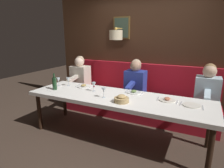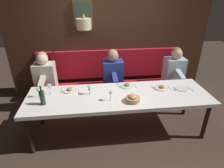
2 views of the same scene
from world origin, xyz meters
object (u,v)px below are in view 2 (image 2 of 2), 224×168
object	(u,v)px
diner_near	(113,70)
wine_bottle	(42,98)
bread_bowl	(133,99)
wine_glass_0	(110,94)
diner_middle	(45,73)
wine_glass_2	(50,87)
dining_table	(119,98)
diner_nearest	(175,67)
wine_glass_1	(38,91)
wine_glass_3	(89,88)

from	to	relation	value
diner_near	wine_bottle	bearing A→B (deg)	131.15
diner_near	bread_bowl	xyz separation A→B (m)	(-1.10, -0.17, -0.03)
wine_bottle	bread_bowl	world-z (taller)	wine_bottle
wine_glass_0	bread_bowl	bearing A→B (deg)	-101.66
diner_middle	wine_glass_2	xyz separation A→B (m)	(-0.71, -0.22, 0.04)
dining_table	diner_nearest	world-z (taller)	diner_nearest
wine_bottle	diner_near	bearing A→B (deg)	-48.85
diner_nearest	wine_glass_0	bearing A→B (deg)	125.10
wine_glass_0	bread_bowl	distance (m)	0.35
diner_middle	wine_glass_1	distance (m)	0.80
dining_table	wine_bottle	size ratio (longest dim) A/B	9.96
wine_glass_1	bread_bowl	distance (m)	1.49
wine_glass_3	wine_bottle	size ratio (longest dim) A/B	0.55
wine_glass_0	diner_near	bearing A→B (deg)	-9.00
wine_glass_1	wine_glass_2	size ratio (longest dim) A/B	1.00
dining_table	diner_near	world-z (taller)	diner_near
wine_glass_0	wine_glass_2	distance (m)	1.02
wine_glass_0	diner_middle	bearing A→B (deg)	48.92
wine_glass_2	bread_bowl	bearing A→B (deg)	-106.97
wine_glass_0	diner_nearest	bearing A→B (deg)	-54.90
wine_glass_1	wine_glass_0	bearing A→B (deg)	-101.82
wine_glass_2	wine_bottle	xyz separation A→B (m)	(-0.32, 0.05, -0.00)
diner_nearest	wine_bottle	distance (m)	2.69
diner_nearest	diner_middle	distance (m)	2.66
diner_nearest	diner_near	xyz separation A→B (m)	(0.00, 1.31, 0.00)
diner_near	bread_bowl	size ratio (longest dim) A/B	3.60
diner_middle	wine_glass_0	bearing A→B (deg)	-131.08
diner_nearest	wine_glass_2	distance (m)	2.53
diner_middle	wine_bottle	size ratio (longest dim) A/B	2.64
dining_table	wine_glass_0	world-z (taller)	wine_glass_0
wine_bottle	bread_bowl	distance (m)	1.35
wine_glass_2	bread_bowl	xyz separation A→B (m)	(-0.40, -1.30, -0.07)
diner_nearest	bread_bowl	world-z (taller)	diner_nearest
wine_glass_1	wine_glass_2	world-z (taller)	same
wine_glass_2	bread_bowl	distance (m)	1.36
dining_table	diner_middle	distance (m)	1.61
wine_glass_3	bread_bowl	xyz separation A→B (m)	(-0.30, -0.66, -0.07)
diner_nearest	wine_glass_2	size ratio (longest dim) A/B	4.82
wine_glass_2	wine_bottle	size ratio (longest dim) A/B	0.55
wine_glass_1	wine_glass_3	size ratio (longest dim) A/B	1.00
dining_table	wine_glass_0	xyz separation A→B (m)	(-0.15, 0.16, 0.18)
dining_table	bread_bowl	distance (m)	0.30
wine_glass_1	wine_glass_3	distance (m)	0.80
dining_table	bread_bowl	bearing A→B (deg)	-140.93
dining_table	bread_bowl	world-z (taller)	bread_bowl
diner_middle	wine_glass_0	world-z (taller)	diner_middle
diner_near	wine_glass_3	size ratio (longest dim) A/B	4.82
diner_near	dining_table	bearing A→B (deg)	179.45
diner_nearest	wine_bottle	bearing A→B (deg)	112.48
diner_middle	wine_glass_2	distance (m)	0.74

